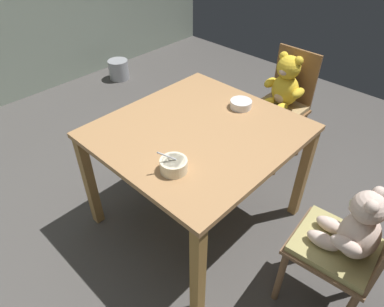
{
  "coord_description": "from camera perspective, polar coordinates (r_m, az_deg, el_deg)",
  "views": [
    {
      "loc": [
        -1.19,
        -1.09,
        1.84
      ],
      "look_at": [
        0.0,
        0.05,
        0.53
      ],
      "focal_mm": 31.75,
      "sensor_mm": 36.0,
      "label": 1
    }
  ],
  "objects": [
    {
      "name": "ground_plane",
      "position": [
        2.46,
        0.86,
        -10.6
      ],
      "size": [
        5.2,
        5.2,
        0.04
      ],
      "color": "#484542"
    },
    {
      "name": "dining_table",
      "position": [
        2.01,
        1.03,
        1.9
      ],
      "size": [
        1.09,
        1.02,
        0.74
      ],
      "color": "#A5774A",
      "rests_on": "ground_plane"
    },
    {
      "name": "teddy_chair_near_right",
      "position": [
        2.73,
        15.02,
        9.61
      ],
      "size": [
        0.41,
        0.38,
        0.89
      ],
      "rotation": [
        0.0,
        0.0,
        3.13
      ],
      "color": "brown",
      "rests_on": "ground_plane"
    },
    {
      "name": "teddy_chair_near_front",
      "position": [
        1.78,
        24.98,
        -12.84
      ],
      "size": [
        0.41,
        0.44,
        0.85
      ],
      "rotation": [
        0.0,
        0.0,
        1.66
      ],
      "color": "brown",
      "rests_on": "ground_plane"
    },
    {
      "name": "porridge_bowl_white_near_right",
      "position": [
        2.17,
        8.21,
        8.24
      ],
      "size": [
        0.13,
        0.13,
        0.05
      ],
      "color": "silver",
      "rests_on": "dining_table"
    },
    {
      "name": "porridge_bowl_cream_near_left",
      "position": [
        1.65,
        -3.1,
        -1.95
      ],
      "size": [
        0.14,
        0.14,
        0.13
      ],
      "color": "beige",
      "rests_on": "dining_table"
    },
    {
      "name": "metal_pail",
      "position": [
        4.24,
        -12.21,
        13.62
      ],
      "size": [
        0.23,
        0.23,
        0.23
      ],
      "primitive_type": "cylinder",
      "color": "#93969B",
      "rests_on": "ground_plane"
    }
  ]
}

